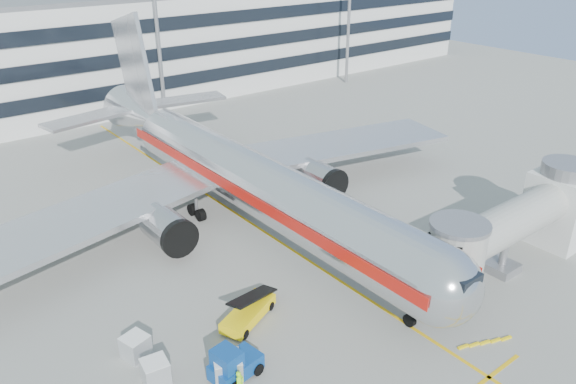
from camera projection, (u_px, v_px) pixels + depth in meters
ground at (327, 273)px, 42.45m from camera, size 180.00×180.00×0.00m
lead_in_line at (252, 224)px, 49.57m from camera, size 0.25×70.00×0.01m
stop_bar at (489, 377)px, 32.49m from camera, size 6.00×0.25×0.01m
main_jet at (239, 174)px, 49.00m from camera, size 50.95×48.70×16.06m
jet_bridge at (522, 220)px, 41.97m from camera, size 17.80×4.50×7.00m
terminal at (59, 52)px, 80.39m from camera, size 150.00×24.25×15.60m
light_mast_centre at (155, 6)px, 70.54m from camera, size 2.40×1.20×25.45m
belt_loader at (248, 312)px, 37.01m from camera, size 4.84×3.38×2.30m
baggage_tug at (233, 365)px, 32.05m from camera, size 3.21×2.31×2.24m
cargo_container_left at (156, 372)px, 31.84m from camera, size 1.61×1.61×1.51m
cargo_container_right at (136, 347)px, 33.76m from camera, size 1.74×1.74×1.50m
cargo_container_front at (228, 369)px, 31.96m from camera, size 2.09×2.09×1.68m
ramp_worker at (240, 384)px, 30.90m from camera, size 0.70×0.58×1.66m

